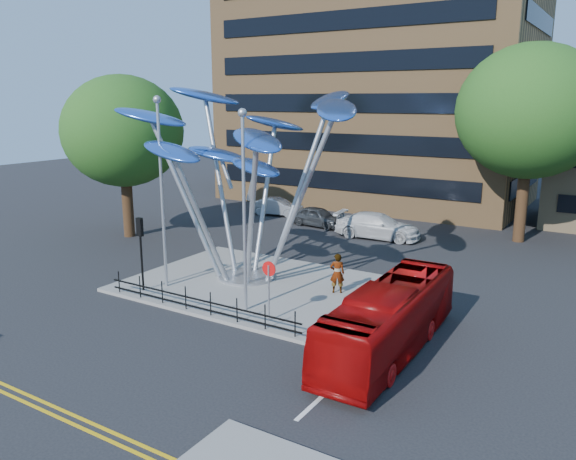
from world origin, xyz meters
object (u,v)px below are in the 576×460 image
Objects in this scene: street_lamp_right at (244,193)px; parked_car_left at (318,217)px; traffic_light_island at (140,238)px; parked_car_mid at (277,207)px; no_entry_sign_island at (269,281)px; red_bus at (390,319)px; street_lamp_left at (161,177)px; tree_left at (123,132)px; leaf_sculpture at (245,141)px; parked_car_right at (378,226)px; pedestrian at (337,273)px; tree_right at (530,112)px.

parked_car_left is (-5.41, 16.10, -4.40)m from street_lamp_right.
traffic_light_island reaches higher than parked_car_mid.
no_entry_sign_island is 5.05m from red_bus.
street_lamp_left is 2.17× the size of parked_car_left.
no_entry_sign_island is at bearing -25.07° from tree_left.
no_entry_sign_island is at bearing -150.69° from parked_car_left.
leaf_sculpture is 2.30× the size of parked_car_right.
street_lamp_right reaches higher than pedestrian.
street_lamp_right is (14.50, -7.00, -1.70)m from tree_left.
tree_right is 15.14m from parked_car_left.
parked_car_right is at bearing -114.72° from parked_car_mid.
street_lamp_right is (5.00, -0.50, -0.26)m from street_lamp_left.
tree_left is 12.44m from traffic_light_island.
red_bus is at bearing 1.47° from no_entry_sign_island.
street_lamp_left is (9.50, -6.50, -1.44)m from tree_left.
traffic_light_island is 12.10m from red_bus.
traffic_light_island is 16.71m from parked_car_left.
red_bus is (-0.98, -19.35, -6.80)m from tree_right.
red_bus is at bearing -4.24° from street_lamp_left.
leaf_sculpture is at bearing 164.07° from parked_car_right.
street_lamp_left is at bearing 174.29° from street_lamp_right.
tree_right is 22.49m from street_lamp_left.
tree_left reaches higher than street_lamp_right.
parked_car_mid is (-17.41, -1.18, -7.37)m from tree_right.
street_lamp_right is (-7.50, -19.00, -2.94)m from tree_right.
tree_left is 3.01× the size of traffic_light_island.
street_lamp_right reaches higher than parked_car_left.
tree_left is 17.30m from parked_car_right.
street_lamp_right is 6.06m from pedestrian.
tree_right is 20.64m from street_lamp_right.
no_entry_sign_island is 0.60× the size of parked_car_left.
leaf_sculpture is 7.58m from pedestrian.
parked_car_right is (9.47, -2.71, 0.13)m from parked_car_mid.
street_lamp_left is 15.97m from parked_car_right.
traffic_light_island is 18.94m from parked_car_mid.
parked_car_right is at bearing 29.97° from tree_left.
traffic_light_island reaches higher than parked_car_left.
street_lamp_right is (2.57, -3.68, -1.78)m from leaf_sculpture.
no_entry_sign_island is (1.50, -0.48, -3.28)m from street_lamp_right.
red_bus is (12.02, 0.15, -1.38)m from traffic_light_island.
no_entry_sign_island is (16.00, -7.48, -4.98)m from tree_left.
tree_right is at bearing 56.31° from traffic_light_island.
street_lamp_left is at bearing -127.40° from leaf_sculpture.
pedestrian is at bearing -171.62° from parked_car_right.
traffic_light_island is (-2.93, -4.18, -4.26)m from leaf_sculpture.
parked_car_right is at bearing 91.67° from street_lamp_right.
street_lamp_right is at bearing -154.74° from parked_car_left.
street_lamp_left is 0.99× the size of red_bus.
no_entry_sign_island is (7.00, 0.02, -0.80)m from traffic_light_island.
red_bus is 4.81× the size of pedestrian.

